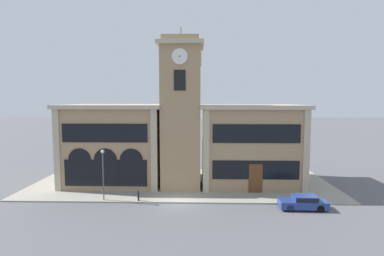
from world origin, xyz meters
name	(u,v)px	position (x,y,z in m)	size (l,w,h in m)	color
ground_plane	(178,204)	(0.00, 0.00, 0.00)	(300.00, 300.00, 0.00)	#56565B
sidewalk_kerb	(182,183)	(0.00, 7.25, 0.07)	(36.50, 14.51, 0.15)	gray
clock_tower	(181,114)	(0.00, 5.70, 8.80)	(5.20, 5.20, 18.72)	#9E7F5B
town_hall_left_wing	(116,143)	(-8.37, 7.95, 4.96)	(12.35, 9.75, 9.86)	#9E7F5B
town_hall_right_wing	(249,144)	(8.40, 7.95, 4.94)	(12.40, 9.75, 9.83)	#9E7F5B
parked_car_near	(303,202)	(12.12, -1.22, 0.72)	(4.50, 1.80, 1.36)	navy
street_lamp	(103,167)	(-7.71, 0.55, 3.63)	(0.36, 0.36, 5.23)	#4C4C51
bollard	(138,196)	(-4.08, 0.36, 0.67)	(0.18, 0.18, 1.06)	black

